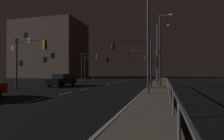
% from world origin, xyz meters
% --- Properties ---
extents(ground_plane, '(112.00, 112.00, 0.00)m').
position_xyz_m(ground_plane, '(0.00, 17.50, 0.00)').
color(ground_plane, black).
rests_on(ground_plane, ground).
extents(sidewalk_right, '(2.17, 77.00, 0.14)m').
position_xyz_m(sidewalk_right, '(7.47, 17.50, 0.07)').
color(sidewalk_right, gray).
rests_on(sidewalk_right, ground).
extents(lane_markings_center, '(0.14, 50.00, 0.01)m').
position_xyz_m(lane_markings_center, '(0.00, 21.00, 0.01)').
color(lane_markings_center, silver).
rests_on(lane_markings_center, ground).
extents(lane_edge_line, '(0.14, 53.00, 0.01)m').
position_xyz_m(lane_edge_line, '(6.13, 22.50, 0.01)').
color(lane_edge_line, silver).
rests_on(lane_edge_line, ground).
extents(car_oncoming, '(1.97, 4.46, 1.57)m').
position_xyz_m(car_oncoming, '(-4.39, 19.74, 0.82)').
color(car_oncoming, black).
rests_on(car_oncoming, ground).
extents(traffic_light_mid_left, '(4.59, 0.82, 5.49)m').
position_xyz_m(traffic_light_mid_left, '(4.70, 19.99, 4.04)').
color(traffic_light_mid_left, '#2D3033').
rests_on(traffic_light_mid_left, sidewalk_right).
extents(traffic_light_near_left, '(3.43, 0.35, 5.44)m').
position_xyz_m(traffic_light_near_left, '(-5.56, 31.01, 3.81)').
color(traffic_light_near_left, '#2D3033').
rests_on(traffic_light_near_left, ground).
extents(traffic_light_overhead_east, '(4.92, 0.39, 5.34)m').
position_xyz_m(traffic_light_overhead_east, '(4.77, 28.87, 3.96)').
color(traffic_light_overhead_east, '#2D3033').
rests_on(traffic_light_overhead_east, sidewalk_right).
extents(traffic_light_far_right, '(4.93, 0.41, 4.81)m').
position_xyz_m(traffic_light_far_right, '(-4.49, 32.00, 3.45)').
color(traffic_light_far_right, '#38383D').
rests_on(traffic_light_far_right, ground).
extents(traffic_light_mid_right, '(2.99, 0.54, 5.07)m').
position_xyz_m(traffic_light_mid_right, '(5.77, 36.08, 3.67)').
color(traffic_light_mid_right, '#38383D').
rests_on(traffic_light_mid_right, sidewalk_right).
extents(traffic_light_far_center, '(3.93, 0.58, 5.27)m').
position_xyz_m(traffic_light_far_center, '(-5.03, 14.56, 3.72)').
color(traffic_light_far_center, '#2D3033').
rests_on(traffic_light_far_center, ground).
extents(street_lamp_mid_block, '(1.66, 0.79, 8.43)m').
position_xyz_m(street_lamp_mid_block, '(7.83, 21.30, 5.10)').
color(street_lamp_mid_block, '#2D3033').
rests_on(street_lamp_mid_block, sidewalk_right).
extents(street_lamp_across_street, '(1.41, 0.94, 7.43)m').
position_xyz_m(street_lamp_across_street, '(-6.75, 37.25, 4.42)').
color(street_lamp_across_street, '#38383D').
rests_on(street_lamp_across_street, ground).
extents(street_lamp_median, '(1.59, 1.91, 7.69)m').
position_xyz_m(street_lamp_median, '(6.64, 13.31, 4.77)').
color(street_lamp_median, '#38383D').
rests_on(street_lamp_median, sidewalk_right).
extents(street_lamp_corner, '(1.68, 0.40, 7.43)m').
position_xyz_m(street_lamp_corner, '(7.55, 21.79, 4.57)').
color(street_lamp_corner, '#4C4C51').
rests_on(street_lamp_corner, sidewalk_right).
extents(barrier_fence, '(0.09, 25.79, 0.98)m').
position_xyz_m(barrier_fence, '(8.40, 10.85, 0.87)').
color(barrier_fence, '#59595E').
rests_on(barrier_fence, sidewalk_right).
extents(building_distant, '(20.94, 13.82, 17.62)m').
position_xyz_m(building_distant, '(-27.30, 50.86, 8.81)').
color(building_distant, brown).
rests_on(building_distant, ground).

